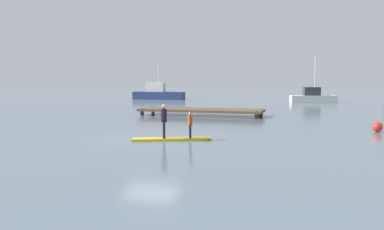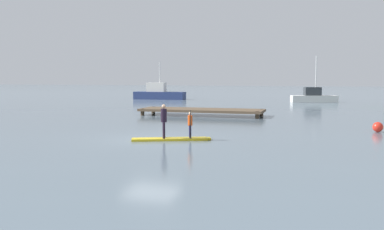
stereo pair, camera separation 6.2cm
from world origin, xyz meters
name	(u,v)px [view 1 (the left image)]	position (x,y,z in m)	size (l,w,h in m)	color
ground_plane	(151,140)	(0.00, 0.00, 0.00)	(240.00, 240.00, 0.00)	slate
paddleboard_near	(171,139)	(0.93, 0.10, 0.05)	(3.51, 1.89, 0.10)	gold
paddler_adult	(164,119)	(0.62, -0.03, 0.97)	(0.35, 0.46, 1.54)	black
paddler_child_solo	(190,123)	(1.73, 0.42, 0.77)	(0.27, 0.39, 1.27)	#19194C
fishing_boat_green_midground	(158,94)	(-12.52, 33.17, 0.75)	(6.67, 1.70, 4.84)	navy
motor_boat_small_navy	(313,97)	(6.58, 32.28, 0.62)	(5.28, 2.83, 5.21)	silver
floating_dock	(201,110)	(-1.07, 12.45, 0.40)	(9.17, 2.76, 0.50)	brown
mooring_buoy_mid	(377,127)	(10.27, 5.91, 0.27)	(0.53, 0.53, 0.53)	red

